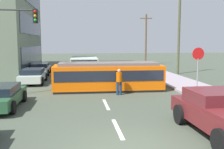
# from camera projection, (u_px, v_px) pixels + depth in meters

# --- Properties ---
(ground_plane) EXTENTS (120.00, 120.00, 0.00)m
(ground_plane) POSITION_uv_depth(u_px,v_px,m) (99.00, 91.00, 17.95)
(ground_plane) COLOR #444D3F
(sidewalk_curb_right) EXTENTS (3.20, 36.00, 0.14)m
(sidewalk_curb_right) POSITION_uv_depth(u_px,v_px,m) (223.00, 99.00, 14.92)
(sidewalk_curb_right) COLOR #9D8F9B
(sidewalk_curb_right) RESTS_ON ground
(lane_stripe_1) EXTENTS (0.16, 2.40, 0.01)m
(lane_stripe_1) POSITION_uv_depth(u_px,v_px,m) (118.00, 129.00, 10.08)
(lane_stripe_1) COLOR silver
(lane_stripe_1) RESTS_ON ground
(lane_stripe_2) EXTENTS (0.16, 2.40, 0.01)m
(lane_stripe_2) POSITION_uv_depth(u_px,v_px,m) (106.00, 104.00, 14.01)
(lane_stripe_2) COLOR silver
(lane_stripe_2) RESTS_ON ground
(lane_stripe_3) EXTENTS (0.16, 2.40, 0.01)m
(lane_stripe_3) POSITION_uv_depth(u_px,v_px,m) (94.00, 78.00, 24.05)
(lane_stripe_3) COLOR silver
(lane_stripe_3) RESTS_ON ground
(lane_stripe_4) EXTENTS (0.16, 2.40, 0.01)m
(lane_stripe_4) POSITION_uv_depth(u_px,v_px,m) (90.00, 71.00, 29.95)
(lane_stripe_4) COLOR silver
(lane_stripe_4) RESTS_ON ground
(streetcar_tram) EXTENTS (7.56, 2.69, 1.95)m
(streetcar_tram) POSITION_uv_depth(u_px,v_px,m) (108.00, 76.00, 18.12)
(streetcar_tram) COLOR #F66109
(streetcar_tram) RESTS_ON ground
(city_bus) EXTENTS (2.68, 5.94, 1.86)m
(city_bus) POSITION_uv_depth(u_px,v_px,m) (84.00, 65.00, 25.58)
(city_bus) COLOR #ADBEAD
(city_bus) RESTS_ON ground
(pedestrian_crossing) EXTENTS (0.51, 0.36, 1.67)m
(pedestrian_crossing) POSITION_uv_depth(u_px,v_px,m) (119.00, 80.00, 16.45)
(pedestrian_crossing) COLOR navy
(pedestrian_crossing) RESTS_ON ground
(pickup_truck_parked) EXTENTS (2.34, 5.03, 1.55)m
(pickup_truck_parked) POSITION_uv_depth(u_px,v_px,m) (223.00, 113.00, 9.34)
(pickup_truck_parked) COLOR maroon
(pickup_truck_parked) RESTS_ON ground
(parked_sedan_far) EXTENTS (1.97, 4.45, 1.19)m
(parked_sedan_far) POSITION_uv_depth(u_px,v_px,m) (33.00, 76.00, 21.29)
(parked_sedan_far) COLOR silver
(parked_sedan_far) RESTS_ON ground
(parked_sedan_furthest) EXTENTS (2.00, 4.55, 1.19)m
(parked_sedan_furthest) POSITION_uv_depth(u_px,v_px,m) (40.00, 69.00, 26.89)
(parked_sedan_furthest) COLOR silver
(parked_sedan_furthest) RESTS_ON ground
(stop_sign) EXTENTS (0.76, 0.07, 2.88)m
(stop_sign) POSITION_uv_depth(u_px,v_px,m) (198.00, 61.00, 16.08)
(stop_sign) COLOR gray
(stop_sign) RESTS_ON sidewalk_curb_right
(traffic_light_mast) EXTENTS (2.59, 0.33, 5.46)m
(traffic_light_mast) POSITION_uv_depth(u_px,v_px,m) (12.00, 35.00, 15.54)
(traffic_light_mast) COLOR #333333
(traffic_light_mast) RESTS_ON ground
(utility_pole_mid) EXTENTS (1.80, 0.24, 8.61)m
(utility_pole_mid) POSITION_uv_depth(u_px,v_px,m) (179.00, 31.00, 26.98)
(utility_pole_mid) COLOR #4B4D31
(utility_pole_mid) RESTS_ON ground
(utility_pole_far) EXTENTS (1.80, 0.24, 7.39)m
(utility_pole_far) POSITION_uv_depth(u_px,v_px,m) (146.00, 39.00, 38.22)
(utility_pole_far) COLOR brown
(utility_pole_far) RESTS_ON ground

